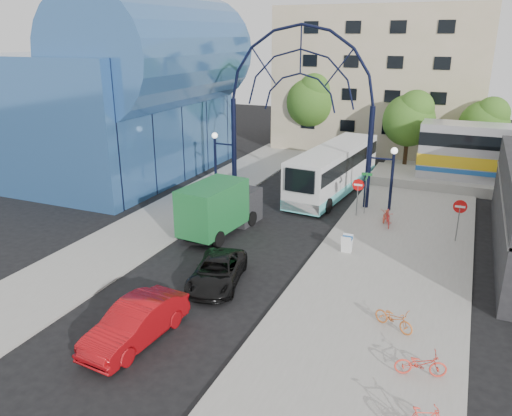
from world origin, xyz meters
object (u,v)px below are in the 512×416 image
at_px(sandwich_board, 347,242).
at_px(bike_far_c, 421,364).
at_px(bike_far_a, 394,318).
at_px(tree_north_b, 313,99).
at_px(bike_near_a, 386,214).
at_px(bike_near_b, 388,218).
at_px(do_not_enter_sign, 460,211).
at_px(tree_north_c, 486,122).
at_px(city_bus, 334,169).
at_px(green_truck, 221,207).
at_px(stop_sign, 358,188).
at_px(tree_north_a, 410,118).
at_px(gateway_arch, 300,79).
at_px(black_suv, 217,272).
at_px(red_sedan, 136,323).
at_px(street_name_sign, 366,184).

relative_size(sandwich_board, bike_far_c, 0.56).
relative_size(sandwich_board, bike_far_a, 0.56).
bearing_deg(tree_north_b, sandwich_board, -68.41).
distance_m(bike_near_a, bike_near_b, 0.98).
height_order(do_not_enter_sign, tree_north_c, tree_north_c).
height_order(do_not_enter_sign, city_bus, city_bus).
bearing_deg(green_truck, stop_sign, 45.27).
relative_size(stop_sign, green_truck, 0.38).
height_order(tree_north_c, green_truck, tree_north_c).
bearing_deg(tree_north_b, tree_north_a, -21.80).
bearing_deg(gateway_arch, tree_north_b, 103.68).
relative_size(tree_north_c, city_bus, 0.51).
bearing_deg(bike_near_b, tree_north_c, 59.47).
height_order(tree_north_a, bike_far_c, tree_north_a).
relative_size(tree_north_c, black_suv, 1.38).
bearing_deg(stop_sign, gateway_arch, 157.37).
height_order(red_sedan, bike_far_a, red_sedan).
distance_m(city_bus, bike_far_c, 21.81).
bearing_deg(green_truck, gateway_arch, 80.06).
relative_size(street_name_sign, tree_north_c, 0.43).
relative_size(stop_sign, bike_far_c, 1.41).
distance_m(do_not_enter_sign, tree_north_a, 16.86).
relative_size(tree_north_b, black_suv, 1.69).
height_order(black_suv, red_sedan, red_sedan).
distance_m(sandwich_board, bike_near_a, 5.96).
bearing_deg(black_suv, tree_north_b, 85.68).
relative_size(do_not_enter_sign, tree_north_b, 0.31).
distance_m(sandwich_board, bike_near_b, 5.11).
relative_size(bike_near_a, bike_far_a, 0.90).
xyz_separation_m(do_not_enter_sign, black_suv, (-10.28, -9.85, -1.32)).
bearing_deg(bike_far_a, tree_north_b, 49.19).
bearing_deg(do_not_enter_sign, city_bus, 143.04).
bearing_deg(black_suv, bike_far_a, -18.40).
relative_size(sandwich_board, green_truck, 0.15).
relative_size(green_truck, bike_near_b, 3.92).
bearing_deg(bike_near_a, green_truck, -146.40).
distance_m(bike_far_a, bike_far_c, 2.93).
bearing_deg(tree_north_c, bike_near_a, -108.49).
height_order(do_not_enter_sign, bike_far_a, do_not_enter_sign).
xyz_separation_m(do_not_enter_sign, bike_near_b, (-3.99, 0.89, -1.35)).
relative_size(city_bus, bike_near_a, 8.08).
distance_m(bike_near_b, bike_far_a, 11.72).
relative_size(city_bus, black_suv, 2.71).
bearing_deg(bike_far_a, do_not_enter_sign, 16.11).
distance_m(red_sedan, bike_near_b, 17.64).
bearing_deg(tree_north_b, bike_far_a, -66.97).
bearing_deg(bike_near_a, sandwich_board, -99.39).
bearing_deg(tree_north_a, red_sedan, -101.10).
relative_size(street_name_sign, tree_north_a, 0.40).
bearing_deg(street_name_sign, red_sedan, -106.21).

